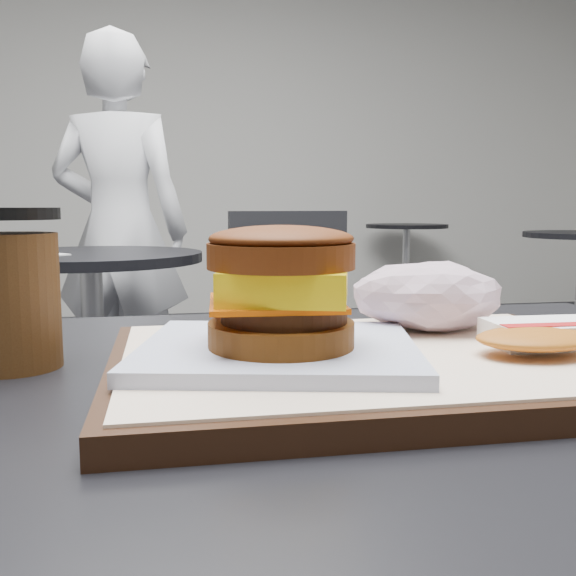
# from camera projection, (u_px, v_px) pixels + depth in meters

# --- Properties ---
(serving_tray) EXTENTS (0.38, 0.28, 0.02)m
(serving_tray) POSITION_uv_depth(u_px,v_px,m) (374.00, 364.00, 0.47)
(serving_tray) COLOR black
(serving_tray) RESTS_ON customer_table
(breakfast_sandwich) EXTENTS (0.22, 0.21, 0.09)m
(breakfast_sandwich) POSITION_uv_depth(u_px,v_px,m) (281.00, 303.00, 0.44)
(breakfast_sandwich) COLOR silver
(breakfast_sandwich) RESTS_ON serving_tray
(hash_brown) EXTENTS (0.12, 0.09, 0.02)m
(hash_brown) POSITION_uv_depth(u_px,v_px,m) (543.00, 336.00, 0.47)
(hash_brown) COLOR white
(hash_brown) RESTS_ON serving_tray
(crumpled_wrapper) EXTENTS (0.13, 0.10, 0.06)m
(crumpled_wrapper) POSITION_uv_depth(u_px,v_px,m) (427.00, 295.00, 0.55)
(crumpled_wrapper) COLOR silver
(crumpled_wrapper) RESTS_ON serving_tray
(coffee_cup) EXTENTS (0.08, 0.08, 0.12)m
(coffee_cup) POSITION_uv_depth(u_px,v_px,m) (10.00, 293.00, 0.49)
(coffee_cup) COLOR #442610
(coffee_cup) RESTS_ON customer_table
(neighbor_table) EXTENTS (0.70, 0.70, 0.75)m
(neighbor_table) POSITION_uv_depth(u_px,v_px,m) (93.00, 315.00, 2.04)
(neighbor_table) COLOR black
(neighbor_table) RESTS_ON ground
(napkin) EXTENTS (0.17, 0.17, 0.00)m
(napkin) POSITION_uv_depth(u_px,v_px,m) (42.00, 255.00, 1.90)
(napkin) COLOR white
(napkin) RESTS_ON neighbor_table
(neighbor_chair) EXTENTS (0.63, 0.48, 0.88)m
(neighbor_chair) POSITION_uv_depth(u_px,v_px,m) (252.00, 324.00, 2.10)
(neighbor_chair) COLOR #97979C
(neighbor_chair) RESTS_ON ground
(patron) EXTENTS (0.66, 0.53, 1.59)m
(patron) POSITION_uv_depth(u_px,v_px,m) (120.00, 231.00, 2.67)
(patron) COLOR silver
(patron) RESTS_ON ground
(bg_table_far) EXTENTS (0.66, 0.66, 0.75)m
(bg_table_far) POSITION_uv_depth(u_px,v_px,m) (406.00, 247.00, 5.21)
(bg_table_far) COLOR black
(bg_table_far) RESTS_ON ground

